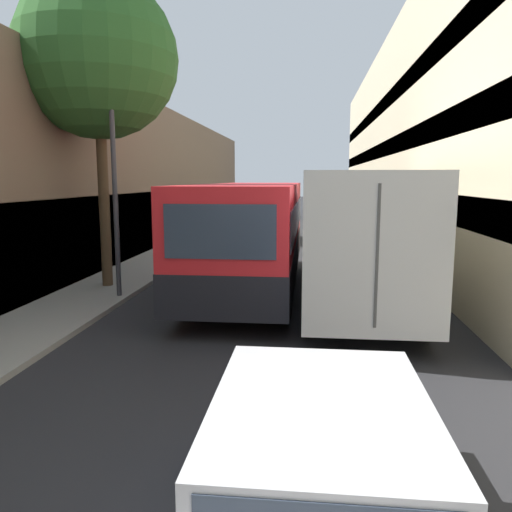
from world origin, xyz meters
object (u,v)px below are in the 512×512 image
at_px(car_hatchback, 320,489).
at_px(bus, 251,233).
at_px(box_truck, 354,235).
at_px(panel_van, 274,219).
at_px(street_lamp, 112,113).
at_px(street_tree_left, 97,58).

height_order(car_hatchback, bus, bus).
distance_m(box_truck, panel_van, 12.75).
xyz_separation_m(car_hatchback, street_lamp, (-4.84, 8.36, 3.87)).
bearing_deg(bus, street_tree_left, -172.53).
distance_m(street_lamp, street_tree_left, 2.07).
bearing_deg(bus, box_truck, -27.65).
bearing_deg(panel_van, bus, -89.20).
xyz_separation_m(bus, panel_van, (-0.15, 11.02, -0.49)).
distance_m(bus, street_tree_left, 6.04).
height_order(car_hatchback, panel_van, panel_van).
bearing_deg(street_lamp, street_tree_left, 124.00).
distance_m(car_hatchback, bus, 10.21).
bearing_deg(car_hatchback, panel_van, 95.01).
relative_size(car_hatchback, street_tree_left, 0.51).
xyz_separation_m(bus, box_truck, (2.66, -1.39, 0.14)).
bearing_deg(street_tree_left, street_lamp, -56.00).
xyz_separation_m(panel_van, street_lamp, (-3.00, -12.70, 3.52)).
bearing_deg(box_truck, car_hatchback, -96.42).
bearing_deg(bus, street_lamp, -152.04).
relative_size(box_truck, street_tree_left, 1.09).
height_order(street_lamp, street_tree_left, street_tree_left).
relative_size(bus, panel_van, 2.38).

